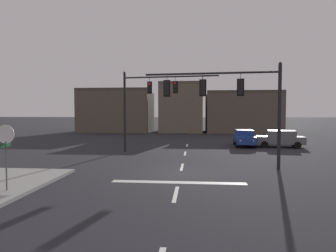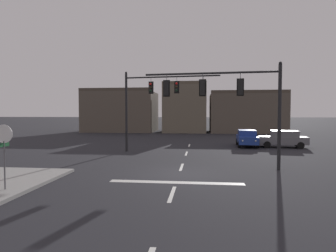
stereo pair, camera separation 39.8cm
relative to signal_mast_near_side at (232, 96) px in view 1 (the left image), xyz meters
name	(u,v)px [view 1 (the left image)]	position (x,y,z in m)	size (l,w,h in m)	color
ground_plane	(180,174)	(-2.96, -1.94, -4.33)	(400.00, 400.00, 0.00)	#232328
stop_bar_paint	(178,182)	(-2.96, -3.94, -4.32)	(6.40, 0.50, 0.01)	silver
lane_centreline	(182,167)	(-2.96, 0.06, -4.32)	(0.16, 26.40, 0.01)	silver
signal_mast_near_side	(232,96)	(0.00, 0.00, 0.00)	(8.02, 0.91, 6.23)	black
signal_mast_far_side	(154,95)	(-5.57, 6.60, 0.43)	(7.96, 1.08, 6.81)	black
stop_sign	(6,142)	(-9.84, -6.54, -2.18)	(0.76, 0.64, 2.83)	#56565B
car_lot_nearside	(244,138)	(2.72, 11.84, -3.47)	(2.13, 4.54, 1.61)	navy
car_lot_middle	(280,138)	(6.00, 11.26, -3.47)	(4.63, 2.41, 1.61)	slate
building_row	(176,112)	(-5.43, 33.20, -0.84)	(33.71, 8.47, 8.35)	brown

